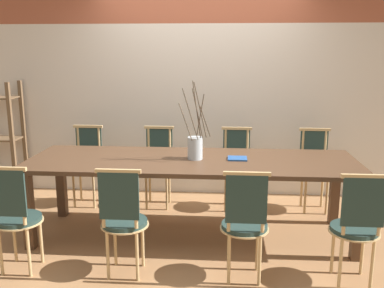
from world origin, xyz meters
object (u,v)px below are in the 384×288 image
object	(u,v)px
chair_near_center	(245,221)
vase_centerpiece	(195,147)
dining_table	(192,168)
chair_far_center	(236,165)
book_stack	(237,158)

from	to	relation	value
chair_near_center	vase_centerpiece	xyz separation A→B (m)	(-0.44, 0.83, 0.39)
dining_table	chair_far_center	distance (m)	0.95
book_stack	chair_far_center	bearing A→B (deg)	88.87
chair_far_center	vase_centerpiece	distance (m)	0.99
chair_near_center	chair_far_center	size ratio (longest dim) A/B	1.00
dining_table	vase_centerpiece	xyz separation A→B (m)	(0.03, 0.01, 0.20)
dining_table	book_stack	bearing A→B (deg)	5.05
chair_far_center	book_stack	xyz separation A→B (m)	(-0.02, -0.78, 0.28)
chair_far_center	chair_near_center	bearing A→B (deg)	90.85
book_stack	vase_centerpiece	bearing A→B (deg)	-176.65
dining_table	chair_near_center	distance (m)	0.96
vase_centerpiece	dining_table	bearing A→B (deg)	-153.05
chair_near_center	vase_centerpiece	world-z (taller)	vase_centerpiece
dining_table	vase_centerpiece	distance (m)	0.20
chair_far_center	book_stack	size ratio (longest dim) A/B	5.02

